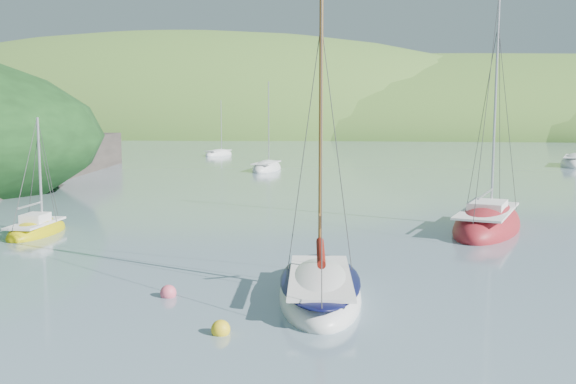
% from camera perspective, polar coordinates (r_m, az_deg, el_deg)
% --- Properties ---
extents(ground, '(700.00, 700.00, 0.00)m').
position_cam_1_polar(ground, '(18.82, -3.68, -10.54)').
color(ground, slate).
rests_on(ground, ground).
extents(shoreline_hills, '(690.00, 135.00, 56.00)m').
position_cam_1_polar(shoreline_hills, '(190.47, 5.39, 5.25)').
color(shoreline_hills, '#3D732B').
rests_on(shoreline_hills, ground).
extents(daysailer_white, '(3.36, 7.10, 10.50)m').
position_cam_1_polar(daysailer_white, '(20.03, 2.87, -8.75)').
color(daysailer_white, silver).
rests_on(daysailer_white, ground).
extents(sloop_red, '(5.21, 9.00, 12.61)m').
position_cam_1_polar(sloop_red, '(32.84, 17.30, -2.85)').
color(sloop_red, maroon).
rests_on(sloop_red, ground).
extents(sailboat_yellow, '(2.04, 4.62, 6.02)m').
position_cam_1_polar(sailboat_yellow, '(32.59, -21.42, -3.22)').
color(sailboat_yellow, '#B9AC05').
rests_on(sailboat_yellow, ground).
extents(distant_sloop_a, '(2.79, 6.89, 9.65)m').
position_cam_1_polar(distant_sloop_a, '(64.31, -1.90, 2.08)').
color(distant_sloop_a, silver).
rests_on(distant_sloop_a, ground).
extents(distant_sloop_b, '(5.53, 9.44, 12.72)m').
position_cam_1_polar(distant_sloop_b, '(76.91, 24.23, 2.30)').
color(distant_sloop_b, silver).
rests_on(distant_sloop_b, ground).
extents(distant_sloop_c, '(3.63, 6.05, 8.15)m').
position_cam_1_polar(distant_sloop_c, '(87.76, -6.17, 3.34)').
color(distant_sloop_c, silver).
rests_on(distant_sloop_c, ground).
extents(mooring_buoys, '(26.61, 11.32, 0.51)m').
position_cam_1_polar(mooring_buoys, '(22.03, -5.98, -7.62)').
color(mooring_buoys, yellow).
rests_on(mooring_buoys, ground).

